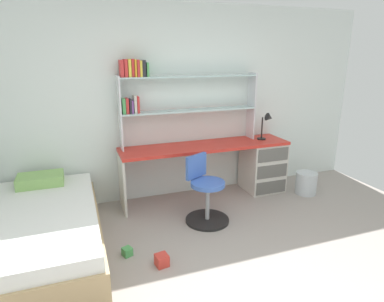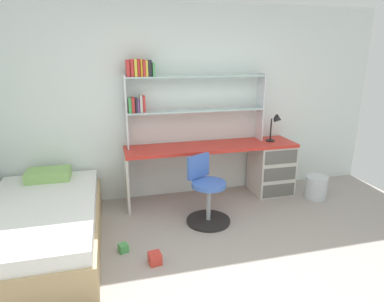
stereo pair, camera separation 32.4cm
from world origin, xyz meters
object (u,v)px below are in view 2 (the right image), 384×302
at_px(bookshelf_hutch, 176,92).
at_px(waste_bin, 316,187).
at_px(swivel_chair, 207,197).
at_px(toy_block_green_0, 123,248).
at_px(toy_block_red_2, 155,258).
at_px(bed_platform, 41,226).
at_px(desk, 255,165).
at_px(desk_lamp, 277,123).

height_order(bookshelf_hutch, waste_bin, bookshelf_hutch).
distance_m(swivel_chair, toy_block_green_0, 1.11).
bearing_deg(toy_block_red_2, bookshelf_hutch, 70.11).
distance_m(bookshelf_hutch, bed_platform, 2.19).
distance_m(bookshelf_hutch, waste_bin, 2.31).
height_order(bookshelf_hutch, bed_platform, bookshelf_hutch).
bearing_deg(bed_platform, toy_block_red_2, -28.59).
bearing_deg(swivel_chair, waste_bin, 8.75).
relative_size(swivel_chair, toy_block_red_2, 6.97).
bearing_deg(desk, toy_block_green_0, -151.46).
xyz_separation_m(desk_lamp, waste_bin, (0.49, -0.34, -0.86)).
distance_m(desk_lamp, waste_bin, 1.04).
bearing_deg(toy_block_green_0, toy_block_red_2, -44.03).
relative_size(bed_platform, waste_bin, 6.35).
relative_size(desk, toy_block_green_0, 26.89).
distance_m(desk_lamp, toy_block_green_0, 2.57).
distance_m(desk, desk_lamp, 0.64).
bearing_deg(toy_block_green_0, bookshelf_hutch, 55.58).
xyz_separation_m(desk, bookshelf_hutch, (-1.08, 0.15, 1.02)).
height_order(bookshelf_hutch, toy_block_red_2, bookshelf_hutch).
bearing_deg(swivel_chair, desk, 34.87).
bearing_deg(waste_bin, desk, 154.54).
bearing_deg(swivel_chair, bed_platform, -177.18).
distance_m(swivel_chair, waste_bin, 1.68).
distance_m(desk_lamp, toy_block_red_2, 2.46).
relative_size(bookshelf_hutch, bed_platform, 0.93).
bearing_deg(toy_block_red_2, desk, 38.98).
bearing_deg(bookshelf_hutch, toy_block_green_0, -124.42).
height_order(waste_bin, toy_block_green_0, waste_bin).
xyz_separation_m(waste_bin, toy_block_green_0, (-2.65, -0.66, -0.11)).
xyz_separation_m(desk_lamp, bed_platform, (-2.97, -0.68, -0.78)).
relative_size(desk_lamp, swivel_chair, 0.48).
relative_size(bookshelf_hutch, toy_block_green_0, 21.64).
height_order(toy_block_green_0, toy_block_red_2, toy_block_red_2).
height_order(swivel_chair, toy_block_green_0, swivel_chair).
bearing_deg(waste_bin, bed_platform, -174.33).
bearing_deg(toy_block_green_0, desk, 28.54).
xyz_separation_m(desk, waste_bin, (0.76, -0.36, -0.28)).
bearing_deg(waste_bin, toy_block_red_2, -158.48).
distance_m(bookshelf_hutch, toy_block_green_0, 2.00).
bearing_deg(bookshelf_hutch, toy_block_red_2, -109.89).
distance_m(bed_platform, waste_bin, 3.47).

